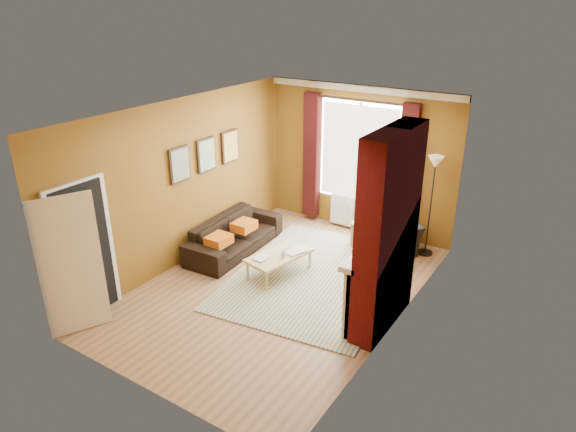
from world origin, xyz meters
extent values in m
plane|color=brown|center=(0.00, 0.00, 0.00)|extent=(5.50, 5.50, 0.00)
cube|color=brown|center=(0.00, 2.75, 1.40)|extent=(3.80, 0.02, 2.80)
cube|color=brown|center=(0.00, -2.75, 1.40)|extent=(3.80, 0.02, 2.80)
cube|color=brown|center=(1.90, 0.00, 1.40)|extent=(0.02, 5.50, 2.80)
cube|color=brown|center=(-1.90, 0.00, 1.40)|extent=(0.02, 5.50, 2.80)
cube|color=white|center=(0.00, 0.00, 2.80)|extent=(3.80, 5.50, 0.01)
cube|color=#4A0A0C|center=(1.72, 0.00, 1.40)|extent=(0.35, 1.40, 2.80)
cube|color=silver|center=(1.53, 0.00, 0.55)|extent=(0.12, 1.30, 1.10)
cube|color=silver|center=(1.48, 0.00, 1.08)|extent=(0.22, 1.40, 0.08)
cube|color=silver|center=(1.51, -0.58, 0.52)|extent=(0.16, 0.14, 1.04)
cube|color=silver|center=(1.51, 0.58, 0.52)|extent=(0.16, 0.14, 1.04)
cube|color=black|center=(1.56, 0.00, 0.45)|extent=(0.06, 0.80, 0.90)
cube|color=black|center=(1.54, 0.00, 0.03)|extent=(0.20, 1.00, 0.06)
cube|color=silver|center=(1.49, -0.35, 1.20)|extent=(0.03, 0.12, 0.16)
cube|color=black|center=(1.49, -0.10, 1.19)|extent=(0.03, 0.10, 0.14)
cylinder|color=black|center=(1.49, 0.15, 1.18)|extent=(0.10, 0.10, 0.12)
cube|color=black|center=(1.53, 0.00, 1.85)|extent=(0.03, 0.60, 0.75)
cube|color=#A58C37|center=(1.51, 0.00, 1.85)|extent=(0.01, 0.52, 0.66)
cube|color=silver|center=(0.00, 2.71, 2.74)|extent=(3.80, 0.08, 0.12)
cube|color=white|center=(0.00, 2.72, 1.55)|extent=(1.60, 0.04, 1.90)
cube|color=white|center=(0.00, 2.68, 1.55)|extent=(1.50, 0.02, 1.80)
cube|color=silver|center=(0.00, 2.70, 1.55)|extent=(0.06, 0.04, 1.90)
cube|color=#350C0C|center=(-0.98, 2.63, 1.35)|extent=(0.30, 0.16, 2.50)
cube|color=#350C0C|center=(0.98, 2.63, 1.35)|extent=(0.30, 0.16, 2.50)
cylinder|color=black|center=(0.00, 2.63, 2.55)|extent=(2.30, 0.05, 0.05)
cube|color=silver|center=(0.00, 2.65, 0.35)|extent=(1.00, 0.10, 0.60)
cube|color=silver|center=(-0.45, 2.59, 0.35)|extent=(0.04, 0.03, 0.56)
cube|color=silver|center=(-0.34, 2.59, 0.35)|extent=(0.04, 0.03, 0.56)
cube|color=silver|center=(-0.23, 2.59, 0.35)|extent=(0.04, 0.03, 0.56)
cube|color=silver|center=(-0.12, 2.59, 0.35)|extent=(0.04, 0.03, 0.56)
cube|color=silver|center=(-0.01, 2.59, 0.35)|extent=(0.04, 0.03, 0.56)
cube|color=silver|center=(0.10, 2.59, 0.35)|extent=(0.04, 0.03, 0.56)
cube|color=silver|center=(0.21, 2.59, 0.35)|extent=(0.04, 0.03, 0.56)
cube|color=silver|center=(0.32, 2.59, 0.35)|extent=(0.04, 0.03, 0.56)
cube|color=silver|center=(0.43, 2.59, 0.35)|extent=(0.04, 0.03, 0.56)
cube|color=black|center=(-1.87, -0.10, 1.75)|extent=(0.04, 0.44, 0.58)
cube|color=orange|center=(-1.84, -0.10, 1.75)|extent=(0.01, 0.38, 0.52)
cube|color=black|center=(-1.87, 0.55, 1.75)|extent=(0.04, 0.44, 0.58)
cube|color=green|center=(-1.84, 0.55, 1.75)|extent=(0.01, 0.38, 0.52)
cube|color=black|center=(-1.87, 1.20, 1.75)|extent=(0.04, 0.44, 0.58)
cube|color=orange|center=(-1.84, 1.20, 1.75)|extent=(0.01, 0.38, 0.52)
cube|color=silver|center=(-1.88, -2.05, 1.00)|extent=(0.05, 0.94, 2.06)
cube|color=black|center=(-1.85, -2.05, 1.00)|extent=(0.02, 0.80, 1.98)
cube|color=silver|center=(-1.68, -2.41, 1.00)|extent=(0.37, 0.74, 1.98)
imported|color=#39692F|center=(1.49, 0.45, 1.26)|extent=(0.14, 0.10, 0.27)
cube|color=#BA520F|center=(-1.27, 0.06, 0.48)|extent=(0.34, 0.40, 0.16)
cube|color=#BA520F|center=(-1.27, 0.76, 0.48)|extent=(0.34, 0.40, 0.16)
cube|color=#356293|center=(0.31, 0.62, 0.01)|extent=(2.90, 3.73, 0.02)
imported|color=black|center=(-1.42, 0.66, 0.30)|extent=(0.92, 2.12, 0.61)
imported|color=black|center=(0.97, 2.07, 0.31)|extent=(1.26, 1.27, 0.62)
cube|color=#D3B479|center=(-0.24, 0.36, 0.35)|extent=(0.78, 1.21, 0.05)
cylinder|color=#D3B479|center=(-0.56, -0.08, 0.16)|extent=(0.06, 0.06, 0.33)
cylinder|color=#D3B479|center=(-0.13, -0.17, 0.16)|extent=(0.06, 0.06, 0.33)
cylinder|color=#D3B479|center=(-0.36, 0.90, 0.16)|extent=(0.06, 0.06, 0.33)
cylinder|color=#D3B479|center=(0.08, 0.81, 0.16)|extent=(0.06, 0.06, 0.33)
cylinder|color=olive|center=(0.43, 2.05, 0.23)|extent=(0.48, 0.48, 0.46)
cylinder|color=black|center=(1.55, 2.40, 0.02)|extent=(0.27, 0.27, 0.03)
cylinder|color=black|center=(1.55, 2.40, 0.87)|extent=(0.03, 0.03, 1.67)
cone|color=beige|center=(1.55, 2.40, 1.72)|extent=(0.27, 0.27, 0.20)
imported|color=#999999|center=(-0.49, 0.09, 0.38)|extent=(0.20, 0.26, 0.02)
imported|color=#999999|center=(-0.18, 0.61, 0.38)|extent=(0.33, 0.39, 0.03)
imported|color=#999999|center=(-0.13, 0.31, 0.42)|extent=(0.13, 0.13, 0.09)
cube|color=#262629|center=(-0.19, 0.55, 0.38)|extent=(0.12, 0.17, 0.02)
camera|label=1|loc=(3.92, -5.84, 4.27)|focal=32.00mm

